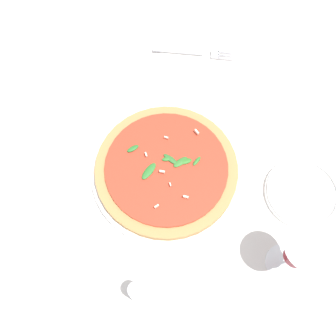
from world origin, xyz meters
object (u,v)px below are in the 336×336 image
object	(u,v)px
wine_glass	(300,253)
fork	(193,53)
shaker_pepper	(137,292)
side_plate_white	(303,193)
pizza_arugula_main	(168,170)

from	to	relation	value
wine_glass	fork	world-z (taller)	wine_glass
fork	shaker_pepper	world-z (taller)	shaker_pepper
wine_glass	side_plate_white	distance (m)	0.18
wine_glass	pizza_arugula_main	bearing A→B (deg)	148.89
pizza_arugula_main	shaker_pepper	distance (m)	0.26
pizza_arugula_main	wine_glass	size ratio (longest dim) A/B	2.16
fork	side_plate_white	world-z (taller)	side_plate_white
side_plate_white	shaker_pepper	xyz separation A→B (m)	(-0.31, -0.26, 0.02)
fork	side_plate_white	xyz separation A→B (m)	(0.28, -0.33, 0.00)
fork	side_plate_white	distance (m)	0.44
pizza_arugula_main	fork	world-z (taller)	pizza_arugula_main
shaker_pepper	wine_glass	bearing A→B (deg)	20.26
side_plate_white	shaker_pepper	size ratio (longest dim) A/B	2.41
side_plate_white	shaker_pepper	world-z (taller)	shaker_pepper
pizza_arugula_main	side_plate_white	world-z (taller)	pizza_arugula_main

